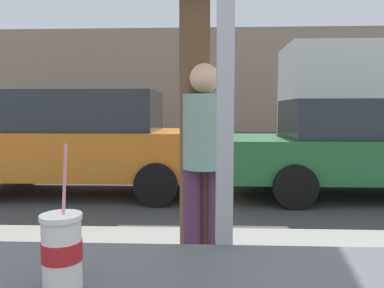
% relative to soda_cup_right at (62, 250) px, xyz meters
% --- Properties ---
extents(ground_plane, '(60.00, 60.00, 0.00)m').
position_rel_soda_cup_right_xyz_m(ground_plane, '(0.37, 8.25, -1.10)').
color(ground_plane, '#424244').
extents(building_facade_far, '(28.00, 1.20, 6.48)m').
position_rel_soda_cup_right_xyz_m(building_facade_far, '(0.37, 23.87, 2.14)').
color(building_facade_far, gray).
rests_on(building_facade_far, ground).
extents(soda_cup_right, '(0.09, 0.09, 0.33)m').
position_rel_soda_cup_right_xyz_m(soda_cup_right, '(0.00, 0.00, 0.00)').
color(soda_cup_right, white).
rests_on(soda_cup_right, window_counter).
extents(parked_car_orange, '(4.51, 1.93, 1.72)m').
position_rel_soda_cup_right_xyz_m(parked_car_orange, '(-1.80, 5.51, -0.23)').
color(parked_car_orange, orange).
rests_on(parked_car_orange, ground).
extents(parked_car_green, '(4.68, 2.04, 1.57)m').
position_rel_soda_cup_right_xyz_m(parked_car_green, '(2.95, 5.51, -0.29)').
color(parked_car_green, '#236B38').
rests_on(parked_car_green, ground).
extents(pedestrian, '(0.32, 0.32, 1.63)m').
position_rel_soda_cup_right_xyz_m(pedestrian, '(0.29, 2.05, -0.04)').
color(pedestrian, '#41243B').
rests_on(pedestrian, sidewalk_strip).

